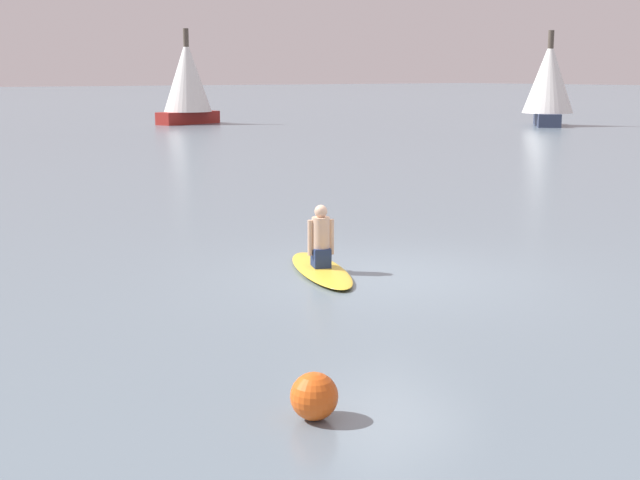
{
  "coord_description": "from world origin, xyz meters",
  "views": [
    {
      "loc": [
        8.32,
        9.9,
        3.1
      ],
      "look_at": [
        0.94,
        -0.46,
        0.6
      ],
      "focal_mm": 47.78,
      "sensor_mm": 36.0,
      "label": 1
    }
  ],
  "objects_px": {
    "buoy_marker": "(314,396)",
    "surfboard": "(321,270)",
    "sailboat_distant": "(549,81)",
    "sailboat_near_left": "(187,79)",
    "person_paddler": "(321,239)"
  },
  "relations": [
    {
      "from": "sailboat_near_left",
      "to": "buoy_marker",
      "type": "distance_m",
      "value": 47.17
    },
    {
      "from": "person_paddler",
      "to": "sailboat_distant",
      "type": "bearing_deg",
      "value": 146.35
    },
    {
      "from": "surfboard",
      "to": "sailboat_distant",
      "type": "relative_size",
      "value": 0.48
    },
    {
      "from": "person_paddler",
      "to": "sailboat_near_left",
      "type": "height_order",
      "value": "sailboat_near_left"
    },
    {
      "from": "sailboat_near_left",
      "to": "buoy_marker",
      "type": "xyz_separation_m",
      "value": [
        20.24,
        42.54,
        -2.53
      ]
    },
    {
      "from": "sailboat_near_left",
      "to": "buoy_marker",
      "type": "relative_size",
      "value": 13.16
    },
    {
      "from": "person_paddler",
      "to": "buoy_marker",
      "type": "xyz_separation_m",
      "value": [
        3.44,
        4.71,
        -0.32
      ]
    },
    {
      "from": "sailboat_distant",
      "to": "surfboard",
      "type": "bearing_deg",
      "value": 170.28
    },
    {
      "from": "buoy_marker",
      "to": "surfboard",
      "type": "bearing_deg",
      "value": -126.12
    },
    {
      "from": "surfboard",
      "to": "buoy_marker",
      "type": "height_order",
      "value": "buoy_marker"
    },
    {
      "from": "person_paddler",
      "to": "sailboat_distant",
      "type": "height_order",
      "value": "sailboat_distant"
    },
    {
      "from": "surfboard",
      "to": "buoy_marker",
      "type": "distance_m",
      "value": 5.83
    },
    {
      "from": "surfboard",
      "to": "sailboat_distant",
      "type": "height_order",
      "value": "sailboat_distant"
    },
    {
      "from": "surfboard",
      "to": "buoy_marker",
      "type": "xyz_separation_m",
      "value": [
        3.44,
        4.71,
        0.17
      ]
    },
    {
      "from": "surfboard",
      "to": "sailboat_near_left",
      "type": "xyz_separation_m",
      "value": [
        -16.8,
        -37.83,
        2.7
      ]
    }
  ]
}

